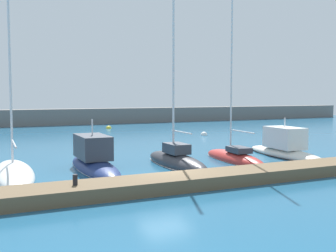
% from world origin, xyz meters
% --- Properties ---
extents(ground_plane, '(120.00, 120.00, 0.00)m').
position_xyz_m(ground_plane, '(0.00, 0.00, 0.00)').
color(ground_plane, '#1E567A').
extents(dock_pier, '(28.87, 2.20, 0.59)m').
position_xyz_m(dock_pier, '(0.00, -1.89, 0.29)').
color(dock_pier, brown).
rests_on(dock_pier, ground_plane).
extents(breakwater_seawall, '(108.00, 2.90, 2.28)m').
position_xyz_m(breakwater_seawall, '(0.00, 40.98, 1.14)').
color(breakwater_seawall, slate).
rests_on(breakwater_seawall, ground_plane).
extents(sailboat_white_second, '(2.25, 8.39, 16.75)m').
position_xyz_m(sailboat_white_second, '(-6.80, 4.35, 0.21)').
color(sailboat_white_second, white).
rests_on(sailboat_white_second, ground_plane).
extents(motorboat_navy_third, '(2.03, 8.08, 3.28)m').
position_xyz_m(motorboat_navy_third, '(-2.44, 4.55, 0.45)').
color(motorboat_navy_third, navy).
rests_on(motorboat_navy_third, ground_plane).
extents(sailboat_charcoal_fourth, '(1.75, 6.99, 12.59)m').
position_xyz_m(sailboat_charcoal_fourth, '(2.31, 3.44, 0.35)').
color(sailboat_charcoal_fourth, '#2D2D33').
rests_on(sailboat_charcoal_fourth, ground_plane).
extents(sailboat_red_fifth, '(2.10, 6.82, 13.60)m').
position_xyz_m(sailboat_red_fifth, '(6.53, 3.49, 0.23)').
color(sailboat_red_fifth, '#B72D28').
rests_on(sailboat_red_fifth, ground_plane).
extents(motorboat_ivory_sixth, '(2.44, 7.94, 2.95)m').
position_xyz_m(motorboat_ivory_sixth, '(10.89, 3.80, 0.58)').
color(motorboat_ivory_sixth, silver).
rests_on(motorboat_ivory_sixth, ground_plane).
extents(mooring_buoy_white, '(0.75, 0.75, 0.75)m').
position_xyz_m(mooring_buoy_white, '(13.32, 19.08, 0.00)').
color(mooring_buoy_white, white).
rests_on(mooring_buoy_white, ground_plane).
extents(mooring_buoy_yellow, '(0.72, 0.72, 0.72)m').
position_xyz_m(mooring_buoy_yellow, '(6.70, 31.82, 0.00)').
color(mooring_buoy_yellow, yellow).
rests_on(mooring_buoy_yellow, ground_plane).
extents(dock_bollard, '(0.20, 0.20, 0.44)m').
position_xyz_m(dock_bollard, '(-4.92, -1.89, 0.81)').
color(dock_bollard, black).
rests_on(dock_bollard, dock_pier).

